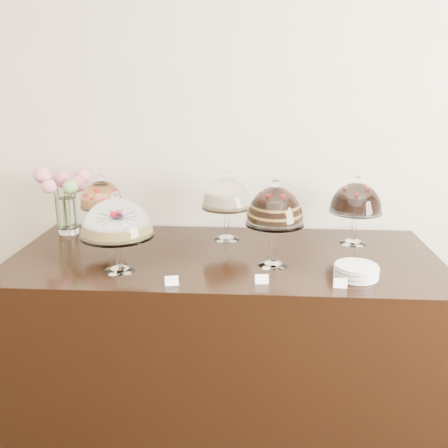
# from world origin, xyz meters

# --- Properties ---
(wall_back) EXTENTS (5.00, 0.04, 3.00)m
(wall_back) POSITION_xyz_m (0.00, 3.00, 1.50)
(wall_back) COLOR beige
(wall_back) RESTS_ON ground
(display_counter) EXTENTS (2.20, 1.00, 0.90)m
(display_counter) POSITION_xyz_m (-0.11, 2.45, 0.45)
(display_counter) COLOR black
(display_counter) RESTS_ON ground
(cake_stand_sugar_sponge) EXTENTS (0.34, 0.34, 0.39)m
(cake_stand_sugar_sponge) POSITION_xyz_m (-0.60, 2.19, 1.15)
(cake_stand_sugar_sponge) COLOR white
(cake_stand_sugar_sponge) RESTS_ON display_counter
(cake_stand_choco_layer) EXTENTS (0.28, 0.28, 0.43)m
(cake_stand_choco_layer) POSITION_xyz_m (0.14, 2.31, 1.19)
(cake_stand_choco_layer) COLOR white
(cake_stand_choco_layer) RESTS_ON display_counter
(cake_stand_cheesecake) EXTENTS (0.28, 0.28, 0.40)m
(cake_stand_cheesecake) POSITION_xyz_m (-0.12, 2.71, 1.16)
(cake_stand_cheesecake) COLOR white
(cake_stand_cheesecake) RESTS_ON display_counter
(cake_stand_dark_choco) EXTENTS (0.29, 0.29, 0.38)m
(cake_stand_dark_choco) POSITION_xyz_m (0.59, 2.69, 1.14)
(cake_stand_dark_choco) COLOR white
(cake_stand_dark_choco) RESTS_ON display_counter
(cake_stand_fruit_tart) EXTENTS (0.25, 0.25, 0.37)m
(cake_stand_fruit_tart) POSITION_xyz_m (-0.83, 2.70, 1.14)
(cake_stand_fruit_tart) COLOR white
(cake_stand_fruit_tart) RESTS_ON display_counter
(flower_vase) EXTENTS (0.29, 0.30, 0.40)m
(flower_vase) POSITION_xyz_m (-1.07, 2.78, 1.14)
(flower_vase) COLOR white
(flower_vase) RESTS_ON display_counter
(plate_stack) EXTENTS (0.20, 0.20, 0.06)m
(plate_stack) POSITION_xyz_m (0.51, 2.17, 0.93)
(plate_stack) COLOR silver
(plate_stack) RESTS_ON display_counter
(price_card_left) EXTENTS (0.06, 0.03, 0.04)m
(price_card_left) POSITION_xyz_m (-0.32, 2.03, 0.92)
(price_card_left) COLOR white
(price_card_left) RESTS_ON display_counter
(price_card_right) EXTENTS (0.06, 0.02, 0.04)m
(price_card_right) POSITION_xyz_m (0.42, 2.05, 0.92)
(price_card_right) COLOR white
(price_card_right) RESTS_ON display_counter
(price_card_extra) EXTENTS (0.06, 0.02, 0.04)m
(price_card_extra) POSITION_xyz_m (0.08, 2.07, 0.92)
(price_card_extra) COLOR white
(price_card_extra) RESTS_ON display_counter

